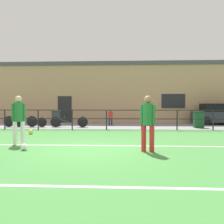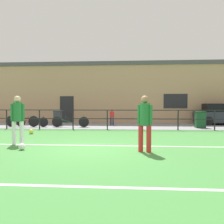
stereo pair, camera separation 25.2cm
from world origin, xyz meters
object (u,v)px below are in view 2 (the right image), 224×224
object	(u,v)px
player_striker	(145,120)
soccer_ball_spare	(31,132)
spectator_child	(112,116)
trash_bin_1	(200,120)
trash_bin_0	(58,118)
bicycle_parked_1	(32,122)
parked_car_red	(224,115)
bicycle_parked_0	(22,121)
soccer_ball_match	(22,147)
player_winger	(18,117)
bicycle_parked_2	(70,122)

from	to	relation	value
player_striker	soccer_ball_spare	distance (m)	6.75
spectator_child	trash_bin_1	xyz separation A→B (m)	(5.51, -1.34, -0.13)
player_striker	trash_bin_0	world-z (taller)	player_striker
soccer_ball_spare	trash_bin_1	world-z (taller)	trash_bin_1
player_striker	bicycle_parked_1	bearing A→B (deg)	152.76
soccer_ball_spare	parked_car_red	size ratio (longest dim) A/B	0.06
trash_bin_0	spectator_child	bearing A→B (deg)	5.03
trash_bin_1	player_striker	bearing A→B (deg)	-116.87
player_striker	trash_bin_0	bearing A→B (deg)	142.83
bicycle_parked_0	trash_bin_0	size ratio (longest dim) A/B	2.18
soccer_ball_spare	bicycle_parked_1	distance (m)	3.69
soccer_ball_match	trash_bin_0	xyz separation A→B (m)	(-1.43, 8.56, 0.42)
spectator_child	trash_bin_0	distance (m)	3.70
player_winger	soccer_ball_match	world-z (taller)	player_winger
player_striker	bicycle_parked_0	size ratio (longest dim) A/B	0.79
bicycle_parked_1	soccer_ball_spare	bearing A→B (deg)	-67.86
bicycle_parked_1	trash_bin_1	xyz separation A→B (m)	(10.54, 0.10, 0.19)
bicycle_parked_0	soccer_ball_spare	bearing A→B (deg)	-59.17
trash_bin_0	trash_bin_1	xyz separation A→B (m)	(9.19, -1.01, -0.00)
player_striker	soccer_ball_match	distance (m)	4.02
bicycle_parked_1	trash_bin_1	size ratio (longest dim) A/B	2.08
player_striker	trash_bin_0	xyz separation A→B (m)	(-5.35, 8.59, -0.46)
player_striker	bicycle_parked_2	bearing A→B (deg)	140.30
parked_car_red	player_striker	bearing A→B (deg)	-121.39
player_striker	soccer_ball_spare	bearing A→B (deg)	163.47
player_striker	trash_bin_0	size ratio (longest dim) A/B	1.72
player_striker	spectator_child	size ratio (longest dim) A/B	1.55
spectator_child	trash_bin_1	world-z (taller)	spectator_child
soccer_ball_spare	bicycle_parked_1	bearing A→B (deg)	112.14
trash_bin_0	player_striker	bearing A→B (deg)	-58.07
player_winger	parked_car_red	distance (m)	14.08
player_winger	spectator_child	xyz separation A→B (m)	(2.89, 7.82, -0.35)
spectator_child	trash_bin_1	size ratio (longest dim) A/B	1.11
player_winger	soccer_ball_spare	xyz separation A→B (m)	(-0.75, 2.97, -0.89)
trash_bin_0	trash_bin_1	world-z (taller)	trash_bin_0
bicycle_parked_1	bicycle_parked_2	world-z (taller)	bicycle_parked_2
player_winger	bicycle_parked_0	xyz separation A→B (m)	(-2.79, 6.38, -0.63)
bicycle_parked_2	parked_car_red	bearing A→B (deg)	14.49
parked_car_red	bicycle_parked_1	distance (m)	13.19
bicycle_parked_2	trash_bin_1	distance (m)	8.06
parked_car_red	trash_bin_1	world-z (taller)	parked_car_red
trash_bin_1	bicycle_parked_1	bearing A→B (deg)	-179.46
soccer_ball_spare	trash_bin_1	distance (m)	9.81
player_striker	soccer_ball_match	size ratio (longest dim) A/B	8.22
soccer_ball_match	soccer_ball_spare	world-z (taller)	soccer_ball_spare
spectator_child	bicycle_parked_1	distance (m)	5.24
soccer_ball_spare	trash_bin_0	world-z (taller)	trash_bin_0
player_winger	trash_bin_1	bearing A→B (deg)	-163.01
bicycle_parked_1	bicycle_parked_0	bearing A→B (deg)	180.00
trash_bin_0	trash_bin_1	size ratio (longest dim) A/B	1.00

